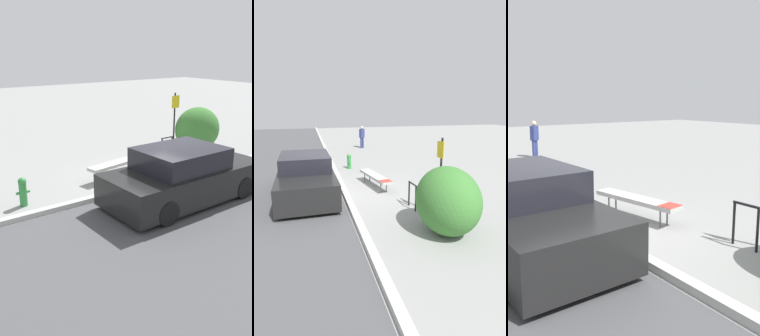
# 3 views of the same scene
# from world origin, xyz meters

# --- Properties ---
(ground_plane) EXTENTS (60.00, 60.00, 0.00)m
(ground_plane) POSITION_xyz_m (0.00, 0.00, 0.00)
(ground_plane) COLOR gray
(curb) EXTENTS (60.00, 0.20, 0.13)m
(curb) POSITION_xyz_m (0.00, 0.00, 0.07)
(curb) COLOR #B7B7B2
(curb) RESTS_ON ground_plane
(bench) EXTENTS (2.31, 0.79, 0.49)m
(bench) POSITION_xyz_m (-0.58, 1.28, 0.43)
(bench) COLOR #515156
(bench) RESTS_ON ground_plane
(bike_rack) EXTENTS (0.55, 0.07, 0.83)m
(bike_rack) POSITION_xyz_m (1.92, 1.85, 0.50)
(bike_rack) COLOR black
(bike_rack) RESTS_ON ground_plane
(sign_post) EXTENTS (0.36, 0.08, 2.30)m
(sign_post) POSITION_xyz_m (2.70, 2.35, 1.38)
(sign_post) COLOR black
(sign_post) RESTS_ON ground_plane
(fire_hydrant) EXTENTS (0.36, 0.22, 0.77)m
(fire_hydrant) POSITION_xyz_m (-3.92, 0.78, 0.41)
(fire_hydrant) COLOR #338C3F
(fire_hydrant) RESTS_ON ground_plane
(shrub_hedge) EXTENTS (1.89, 1.52, 1.71)m
(shrub_hedge) POSITION_xyz_m (3.66, 2.05, 0.86)
(shrub_hedge) COLOR #3D7A33
(shrub_hedge) RESTS_ON ground_plane
(parked_car_near) EXTENTS (4.49, 1.98, 1.47)m
(parked_car_near) POSITION_xyz_m (-0.32, -1.34, 0.67)
(parked_car_near) COLOR black
(parked_car_near) RESTS_ON ground_plane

